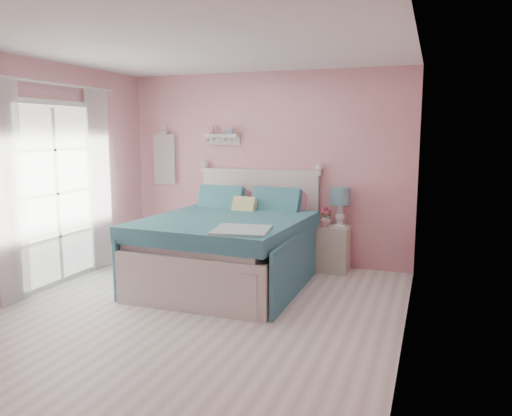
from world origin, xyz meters
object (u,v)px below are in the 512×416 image
Objects in this scene: bed at (230,248)px; nightstand at (332,248)px; vase at (326,220)px; table_lamp at (340,199)px; teacup at (324,224)px.

nightstand is at bearing 43.35° from bed.
vase reaches higher than nightstand.
bed is at bearing -140.51° from table_lamp.
nightstand is (1.06, 0.89, -0.12)m from bed.
bed is 1.27m from teacup.
bed is at bearing -140.14° from nightstand.
table_lamp is 4.95× the size of teacup.
table_lamp is (1.14, 0.94, 0.52)m from bed.
vase is (-0.11, 0.04, 0.37)m from nightstand.
bed is 22.47× the size of teacup.
nightstand is at bearing 51.08° from teacup.
table_lamp reaches higher than nightstand.
table_lamp is 0.33m from vase.
vase is at bearing 47.66° from bed.
bed is 16.29× the size of vase.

